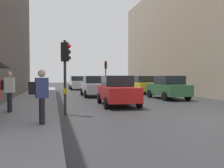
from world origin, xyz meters
TOP-DOWN VIEW (x-y plane):
  - ground_plane at (0.00, 0.00)m, footprint 120.00×120.00m
  - sidewalk_kerb at (-7.29, 6.00)m, footprint 3.00×40.00m
  - building_facade_right at (11.79, 15.77)m, footprint 12.00×24.67m
  - traffic_light_near_right at (-5.47, 2.07)m, footprint 0.45×0.33m
  - traffic_light_far_median at (-0.07, 18.31)m, footprint 0.24×0.43m
  - car_silver_hatchback at (-2.59, 11.57)m, footprint 2.02×4.20m
  - car_dark_suv at (2.75, 22.76)m, footprint 2.23×4.30m
  - car_green_estate at (2.47, 7.77)m, footprint 2.05×4.22m
  - car_white_compact at (-2.96, 22.81)m, footprint 2.08×4.23m
  - car_yellow_taxi at (2.72, 13.78)m, footprint 2.10×4.24m
  - car_red_sedan at (-2.32, 4.83)m, footprint 2.19×4.29m
  - pedestrian_with_black_backpack at (-7.90, 2.35)m, footprint 0.61×0.36m
  - pedestrian_with_grey_backpack at (-6.41, -0.69)m, footprint 0.64×0.39m

SIDE VIEW (x-z plane):
  - ground_plane at x=0.00m, z-range 0.00..0.00m
  - sidewalk_kerb at x=-7.29m, z-range 0.00..0.16m
  - car_silver_hatchback at x=-2.59m, z-range 0.00..1.76m
  - car_dark_suv at x=2.75m, z-range 0.00..1.76m
  - car_green_estate at x=2.47m, z-range 0.00..1.76m
  - car_white_compact at x=-2.96m, z-range 0.00..1.76m
  - car_yellow_taxi at x=2.72m, z-range 0.00..1.76m
  - car_red_sedan at x=-2.32m, z-range 0.00..1.76m
  - pedestrian_with_black_backpack at x=-7.90m, z-range 0.28..2.05m
  - pedestrian_with_grey_backpack at x=-6.41m, z-range 0.28..2.05m
  - traffic_light_near_right at x=-5.47m, z-range 0.63..3.95m
  - traffic_light_far_median at x=-0.07m, z-range 0.67..4.23m
  - building_facade_right at x=11.79m, z-range 0.00..12.15m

